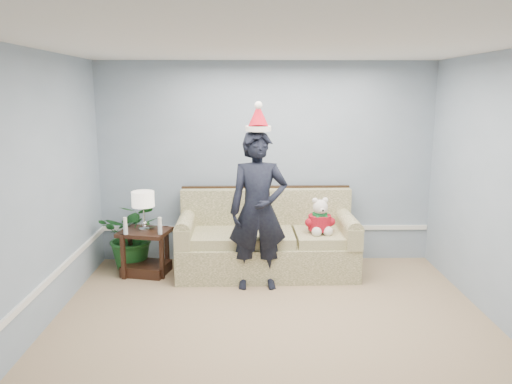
{
  "coord_description": "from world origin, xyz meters",
  "views": [
    {
      "loc": [
        -0.23,
        -4.17,
        2.3
      ],
      "look_at": [
        -0.15,
        1.55,
        1.15
      ],
      "focal_mm": 35.0,
      "sensor_mm": 36.0,
      "label": 1
    }
  ],
  "objects_px": {
    "table_lamp": "(143,201)",
    "teddy_bear": "(320,220)",
    "sofa": "(267,243)",
    "side_table": "(146,257)",
    "houseplant": "(133,235)",
    "man": "(258,211)"
  },
  "relations": [
    {
      "from": "man",
      "to": "sofa",
      "type": "bearing_deg",
      "value": 74.33
    },
    {
      "from": "table_lamp",
      "to": "teddy_bear",
      "type": "xyz_separation_m",
      "value": [
        2.21,
        -0.1,
        -0.24
      ]
    },
    {
      "from": "man",
      "to": "teddy_bear",
      "type": "height_order",
      "value": "man"
    },
    {
      "from": "houseplant",
      "to": "man",
      "type": "xyz_separation_m",
      "value": [
        1.63,
        -0.69,
        0.49
      ]
    },
    {
      "from": "sofa",
      "to": "houseplant",
      "type": "xyz_separation_m",
      "value": [
        -1.75,
        0.14,
        0.07
      ]
    },
    {
      "from": "table_lamp",
      "to": "teddy_bear",
      "type": "height_order",
      "value": "table_lamp"
    },
    {
      "from": "side_table",
      "to": "houseplant",
      "type": "distance_m",
      "value": 0.37
    },
    {
      "from": "sofa",
      "to": "side_table",
      "type": "bearing_deg",
      "value": -177.62
    },
    {
      "from": "table_lamp",
      "to": "sofa",
      "type": "bearing_deg",
      "value": 3.16
    },
    {
      "from": "sofa",
      "to": "side_table",
      "type": "relative_size",
      "value": 3.29
    },
    {
      "from": "table_lamp",
      "to": "houseplant",
      "type": "bearing_deg",
      "value": 131.43
    },
    {
      "from": "sofa",
      "to": "houseplant",
      "type": "relative_size",
      "value": 2.53
    },
    {
      "from": "table_lamp",
      "to": "man",
      "type": "height_order",
      "value": "man"
    },
    {
      "from": "sofa",
      "to": "teddy_bear",
      "type": "distance_m",
      "value": 0.77
    },
    {
      "from": "man",
      "to": "houseplant",
      "type": "bearing_deg",
      "value": 153.72
    },
    {
      "from": "sofa",
      "to": "man",
      "type": "bearing_deg",
      "value": -103.17
    },
    {
      "from": "sofa",
      "to": "side_table",
      "type": "xyz_separation_m",
      "value": [
        -1.55,
        -0.09,
        -0.15
      ]
    },
    {
      "from": "teddy_bear",
      "to": "man",
      "type": "bearing_deg",
      "value": -163.91
    },
    {
      "from": "side_table",
      "to": "table_lamp",
      "type": "bearing_deg",
      "value": 137.83
    },
    {
      "from": "man",
      "to": "teddy_bear",
      "type": "bearing_deg",
      "value": 21.73
    },
    {
      "from": "sofa",
      "to": "houseplant",
      "type": "distance_m",
      "value": 1.76
    },
    {
      "from": "houseplant",
      "to": "side_table",
      "type": "bearing_deg",
      "value": -48.45
    }
  ]
}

